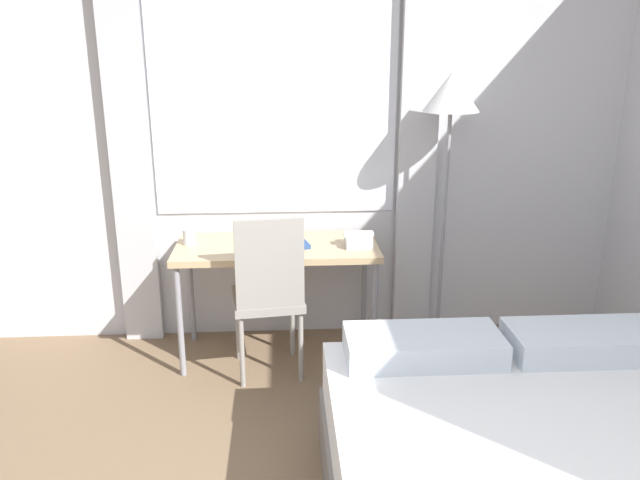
% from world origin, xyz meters
% --- Properties ---
extents(wall_back_with_window, '(4.80, 0.13, 2.70)m').
position_xyz_m(wall_back_with_window, '(-0.05, 3.02, 1.35)').
color(wall_back_with_window, silver).
rests_on(wall_back_with_window, ground_plane).
extents(desk, '(1.22, 0.56, 0.73)m').
position_xyz_m(desk, '(-0.34, 2.66, 0.67)').
color(desk, tan).
rests_on(desk, ground_plane).
extents(desk_chair, '(0.45, 0.45, 1.00)m').
position_xyz_m(desk_chair, '(-0.39, 2.39, 0.56)').
color(desk_chair, gray).
rests_on(desk_chair, ground_plane).
extents(standing_lamp, '(0.33, 0.33, 1.75)m').
position_xyz_m(standing_lamp, '(0.70, 2.72, 1.46)').
color(standing_lamp, '#4C4C51').
rests_on(standing_lamp, ground_plane).
extents(telephone, '(0.18, 0.17, 0.09)m').
position_xyz_m(telephone, '(0.15, 2.61, 0.77)').
color(telephone, silver).
rests_on(telephone, desk).
extents(book, '(0.30, 0.21, 0.02)m').
position_xyz_m(book, '(-0.29, 2.61, 0.74)').
color(book, navy).
rests_on(book, desk).
extents(mug, '(0.07, 0.07, 0.10)m').
position_xyz_m(mug, '(-0.87, 2.70, 0.78)').
color(mug, white).
rests_on(mug, desk).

